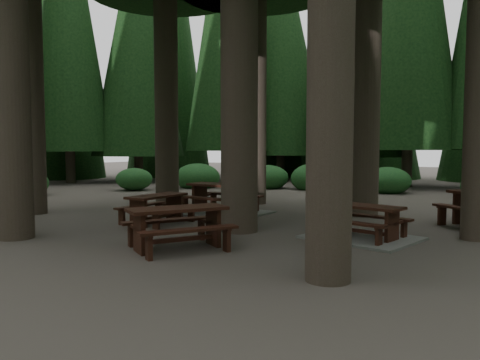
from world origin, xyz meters
The scene contains 6 objects.
ground centered at (0.00, 0.00, 0.00)m, with size 80.00×80.00×0.00m, color #524B43.
picnic_table_a centered at (3.46, 0.80, 0.24)m, with size 2.44×2.15×0.72m.
picnic_table_b centered at (-1.56, 0.05, 0.48)m, with size 1.36×1.69×0.73m.
picnic_table_c centered at (-1.21, 2.38, 0.31)m, with size 2.67×2.25×0.86m.
picnic_table_e centered at (0.81, -2.01, 0.53)m, with size 2.22×2.34×0.80m.
shrub_ring centered at (0.70, 0.75, 0.40)m, with size 23.86×24.64×1.49m.
Camera 1 is at (6.44, -8.80, 1.92)m, focal length 35.00 mm.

